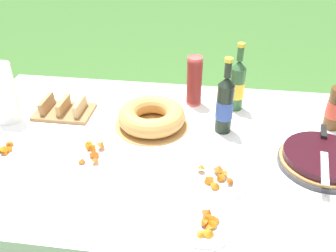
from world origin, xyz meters
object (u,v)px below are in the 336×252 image
at_px(berry_tart, 322,159).
at_px(snack_plate_left, 92,153).
at_px(cup_stack, 194,81).
at_px(cider_bottle_amber, 336,104).
at_px(cider_bottle_green, 237,85).
at_px(snack_plate_right, 216,178).
at_px(bread_board, 64,109).
at_px(serving_knife, 324,147).
at_px(snack_plate_far, 203,225).
at_px(juice_bottle_red, 225,105).
at_px(bundt_cake, 152,117).
at_px(paper_towel_roll, 3,93).

bearing_deg(berry_tart, snack_plate_left, -175.85).
xyz_separation_m(cup_stack, cider_bottle_amber, (0.61, -0.13, -0.01)).
bearing_deg(cider_bottle_amber, berry_tart, -108.59).
xyz_separation_m(cider_bottle_green, snack_plate_right, (-0.07, -0.54, -0.11)).
height_order(snack_plate_left, snack_plate_right, snack_plate_left).
bearing_deg(bread_board, serving_knife, -10.53).
bearing_deg(bread_board, snack_plate_far, -41.63).
relative_size(snack_plate_far, bread_board, 0.74).
relative_size(berry_tart, bread_board, 1.25).
bearing_deg(snack_plate_far, berry_tart, 41.23).
height_order(snack_plate_left, snack_plate_far, snack_plate_left).
distance_m(cider_bottle_amber, bread_board, 1.21).
height_order(juice_bottle_red, snack_plate_right, juice_bottle_red).
distance_m(bundt_cake, paper_towel_roll, 0.65).
bearing_deg(paper_towel_roll, snack_plate_left, -25.17).
bearing_deg(snack_plate_right, cider_bottle_green, 82.50).
xyz_separation_m(serving_knife, snack_plate_far, (-0.43, -0.40, -0.05)).
relative_size(snack_plate_left, bread_board, 0.85).
xyz_separation_m(snack_plate_left, paper_towel_roll, (-0.45, 0.21, 0.12)).
height_order(berry_tart, juice_bottle_red, juice_bottle_red).
height_order(berry_tart, snack_plate_left, same).
bearing_deg(cup_stack, paper_towel_roll, -161.89).
xyz_separation_m(serving_knife, snack_plate_left, (-0.88, -0.09, -0.05)).
bearing_deg(paper_towel_roll, serving_knife, -5.14).
height_order(cider_bottle_green, snack_plate_right, cider_bottle_green).
relative_size(cider_bottle_green, cider_bottle_amber, 1.06).
bearing_deg(bundt_cake, snack_plate_left, -127.45).
height_order(bundt_cake, juice_bottle_red, juice_bottle_red).
bearing_deg(snack_plate_far, cider_bottle_green, 82.29).
bearing_deg(bundt_cake, juice_bottle_red, 0.65).
bearing_deg(juice_bottle_red, cup_stack, 122.93).
height_order(berry_tart, cider_bottle_amber, cider_bottle_amber).
bearing_deg(serving_knife, cup_stack, -116.11).
xyz_separation_m(juice_bottle_red, snack_plate_far, (-0.05, -0.56, -0.12)).
height_order(berry_tart, bread_board, bread_board).
height_order(cup_stack, snack_plate_right, cup_stack).
relative_size(berry_tart, cider_bottle_amber, 1.07).
relative_size(cider_bottle_green, paper_towel_roll, 1.21).
relative_size(bundt_cake, cup_stack, 1.35).
distance_m(snack_plate_left, snack_plate_right, 0.49).
xyz_separation_m(bundt_cake, snack_plate_right, (0.29, -0.33, -0.03)).
distance_m(juice_bottle_red, bread_board, 0.74).
xyz_separation_m(snack_plate_right, bread_board, (-0.72, 0.38, 0.01)).
relative_size(berry_tart, snack_plate_left, 1.48).
relative_size(cider_bottle_amber, snack_plate_far, 1.60).
relative_size(berry_tart, cider_bottle_green, 1.01).
distance_m(cider_bottle_amber, snack_plate_left, 1.04).
bearing_deg(berry_tart, cider_bottle_green, 129.02).
bearing_deg(bread_board, snack_plate_left, -52.67).
distance_m(cider_bottle_amber, snack_plate_right, 0.65).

